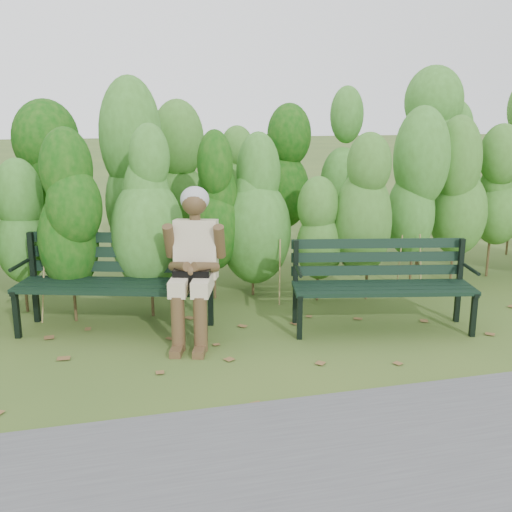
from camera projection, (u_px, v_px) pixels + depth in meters
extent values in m
plane|color=#3A5321|center=(266.00, 349.00, 5.18)|extent=(80.00, 80.00, 0.00)
cube|color=#474749|center=(376.00, 509.00, 3.11)|extent=(60.00, 2.50, 0.01)
cylinder|color=#47381E|center=(18.00, 281.00, 5.80)|extent=(0.03, 0.03, 0.80)
ellipsoid|color=#3C6B24|center=(12.00, 216.00, 5.64)|extent=(0.64, 0.64, 1.44)
cylinder|color=#47381E|center=(84.00, 277.00, 5.94)|extent=(0.03, 0.03, 0.80)
ellipsoid|color=#3C6B24|center=(79.00, 213.00, 5.79)|extent=(0.64, 0.64, 1.44)
cylinder|color=#47381E|center=(146.00, 273.00, 6.09)|extent=(0.03, 0.03, 0.80)
ellipsoid|color=#3C6B24|center=(143.00, 211.00, 5.94)|extent=(0.64, 0.64, 1.44)
cylinder|color=#47381E|center=(205.00, 269.00, 6.23)|extent=(0.03, 0.03, 0.80)
ellipsoid|color=#3C6B24|center=(204.00, 208.00, 6.08)|extent=(0.64, 0.64, 1.44)
cylinder|color=#47381E|center=(262.00, 266.00, 6.38)|extent=(0.03, 0.03, 0.80)
ellipsoid|color=#3C6B24|center=(262.00, 206.00, 6.23)|extent=(0.64, 0.64, 1.44)
cylinder|color=#47381E|center=(316.00, 262.00, 6.53)|extent=(0.03, 0.03, 0.80)
ellipsoid|color=#3C6B24|center=(318.00, 204.00, 6.37)|extent=(0.64, 0.64, 1.44)
cylinder|color=#47381E|center=(368.00, 259.00, 6.67)|extent=(0.03, 0.03, 0.80)
ellipsoid|color=#3C6B24|center=(371.00, 202.00, 6.52)|extent=(0.64, 0.64, 1.44)
cylinder|color=#47381E|center=(417.00, 255.00, 6.82)|extent=(0.03, 0.03, 0.80)
ellipsoid|color=#3C6B24|center=(421.00, 200.00, 6.66)|extent=(0.64, 0.64, 1.44)
cylinder|color=#47381E|center=(465.00, 252.00, 6.96)|extent=(0.03, 0.03, 0.80)
ellipsoid|color=#3C6B24|center=(470.00, 198.00, 6.81)|extent=(0.64, 0.64, 1.44)
cylinder|color=#47381E|center=(510.00, 249.00, 7.11)|extent=(0.03, 0.03, 0.80)
cylinder|color=#47381E|center=(49.00, 243.00, 6.76)|extent=(0.04, 0.04, 1.10)
ellipsoid|color=#0A450B|center=(42.00, 165.00, 6.55)|extent=(0.70, 0.70, 1.98)
cylinder|color=#47381E|center=(119.00, 240.00, 6.94)|extent=(0.04, 0.04, 1.10)
ellipsoid|color=#0A450B|center=(114.00, 163.00, 6.73)|extent=(0.70, 0.70, 1.98)
cylinder|color=#47381E|center=(185.00, 236.00, 7.12)|extent=(0.04, 0.04, 1.10)
ellipsoid|color=#0A450B|center=(182.00, 162.00, 6.91)|extent=(0.70, 0.70, 1.98)
cylinder|color=#47381E|center=(247.00, 233.00, 7.30)|extent=(0.04, 0.04, 1.10)
ellipsoid|color=#0A450B|center=(247.00, 160.00, 7.09)|extent=(0.70, 0.70, 1.98)
cylinder|color=#47381E|center=(307.00, 230.00, 7.49)|extent=(0.04, 0.04, 1.10)
ellipsoid|color=#0A450B|center=(308.00, 159.00, 7.28)|extent=(0.70, 0.70, 1.98)
cylinder|color=#47381E|center=(364.00, 227.00, 7.67)|extent=(0.04, 0.04, 1.10)
ellipsoid|color=#0A450B|center=(367.00, 158.00, 7.46)|extent=(0.70, 0.70, 1.98)
cylinder|color=#47381E|center=(418.00, 224.00, 7.85)|extent=(0.04, 0.04, 1.10)
ellipsoid|color=#0A450B|center=(422.00, 157.00, 7.64)|extent=(0.70, 0.70, 1.98)
cylinder|color=#47381E|center=(469.00, 222.00, 8.04)|extent=(0.04, 0.04, 1.10)
ellipsoid|color=#0A450B|center=(475.00, 156.00, 7.83)|extent=(0.70, 0.70, 1.98)
cube|color=brown|center=(140.00, 353.00, 5.10)|extent=(0.10, 0.08, 0.01)
cube|color=brown|center=(512.00, 302.00, 6.45)|extent=(0.07, 0.09, 0.01)
cube|color=brown|center=(47.00, 360.00, 4.96)|extent=(0.09, 0.11, 0.01)
cube|color=brown|center=(274.00, 366.00, 4.84)|extent=(0.09, 0.11, 0.01)
cube|color=brown|center=(203.00, 350.00, 5.15)|extent=(0.11, 0.11, 0.01)
cube|color=brown|center=(512.00, 300.00, 6.49)|extent=(0.11, 0.09, 0.01)
cube|color=brown|center=(512.00, 360.00, 4.95)|extent=(0.09, 0.11, 0.01)
cube|color=brown|center=(290.00, 332.00, 5.57)|extent=(0.08, 0.10, 0.01)
cube|color=brown|center=(443.00, 298.00, 6.57)|extent=(0.09, 0.07, 0.01)
cube|color=brown|center=(116.00, 367.00, 4.81)|extent=(0.09, 0.07, 0.01)
cube|color=brown|center=(179.00, 416.00, 4.05)|extent=(0.11, 0.11, 0.01)
cube|color=brown|center=(417.00, 371.00, 4.74)|extent=(0.11, 0.11, 0.01)
cube|color=brown|center=(416.00, 336.00, 5.48)|extent=(0.10, 0.11, 0.01)
cube|color=brown|center=(349.00, 397.00, 4.31)|extent=(0.10, 0.08, 0.01)
cube|color=brown|center=(450.00, 309.00, 6.21)|extent=(0.11, 0.11, 0.01)
cube|color=brown|center=(254.00, 390.00, 4.43)|extent=(0.09, 0.08, 0.01)
cube|color=brown|center=(86.00, 408.00, 4.15)|extent=(0.11, 0.11, 0.01)
cube|color=brown|center=(109.00, 380.00, 4.58)|extent=(0.10, 0.11, 0.01)
cube|color=brown|center=(47.00, 430.00, 3.87)|extent=(0.08, 0.10, 0.01)
cube|color=black|center=(109.00, 292.00, 5.30)|extent=(1.74, 0.64, 0.04)
cube|color=black|center=(113.00, 288.00, 5.42)|extent=(1.74, 0.64, 0.04)
cube|color=black|center=(116.00, 284.00, 5.54)|extent=(1.74, 0.64, 0.04)
cube|color=black|center=(120.00, 280.00, 5.66)|extent=(1.74, 0.64, 0.04)
cube|color=black|center=(122.00, 267.00, 5.73)|extent=(1.72, 0.59, 0.10)
cube|color=black|center=(122.00, 252.00, 5.71)|extent=(1.72, 0.59, 0.10)
cube|color=black|center=(121.00, 238.00, 5.69)|extent=(1.72, 0.59, 0.10)
cube|color=black|center=(16.00, 314.00, 5.39)|extent=(0.06, 0.06, 0.45)
cube|color=black|center=(34.00, 278.00, 5.75)|extent=(0.06, 0.06, 0.89)
cube|color=black|center=(24.00, 287.00, 5.53)|extent=(0.20, 0.49, 0.04)
cylinder|color=black|center=(19.00, 265.00, 5.43)|extent=(0.15, 0.37, 0.04)
cube|color=black|center=(204.00, 318.00, 5.30)|extent=(0.06, 0.06, 0.45)
cube|color=black|center=(210.00, 280.00, 5.66)|extent=(0.06, 0.06, 0.89)
cube|color=black|center=(207.00, 289.00, 5.44)|extent=(0.20, 0.49, 0.04)
cylinder|color=black|center=(206.00, 268.00, 5.34)|extent=(0.15, 0.37, 0.04)
cube|color=black|center=(388.00, 294.00, 5.36)|extent=(1.64, 0.44, 0.04)
cube|color=black|center=(385.00, 290.00, 5.47)|extent=(1.64, 0.44, 0.04)
cube|color=black|center=(382.00, 286.00, 5.58)|extent=(1.64, 0.44, 0.04)
cube|color=black|center=(379.00, 283.00, 5.69)|extent=(1.64, 0.44, 0.04)
cube|color=black|center=(377.00, 270.00, 5.75)|extent=(1.63, 0.39, 0.10)
cube|color=black|center=(377.00, 257.00, 5.73)|extent=(1.63, 0.39, 0.10)
cube|color=black|center=(378.00, 243.00, 5.72)|extent=(1.63, 0.39, 0.10)
cube|color=black|center=(300.00, 317.00, 5.37)|extent=(0.05, 0.05, 0.41)
cube|color=black|center=(295.00, 283.00, 5.70)|extent=(0.05, 0.05, 0.83)
cube|color=black|center=(298.00, 291.00, 5.50)|extent=(0.14, 0.46, 0.04)
cylinder|color=black|center=(299.00, 271.00, 5.41)|extent=(0.10, 0.35, 0.03)
cube|color=black|center=(474.00, 315.00, 5.43)|extent=(0.05, 0.05, 0.41)
cube|color=black|center=(459.00, 281.00, 5.76)|extent=(0.05, 0.05, 0.83)
cube|color=black|center=(468.00, 289.00, 5.56)|extent=(0.14, 0.46, 0.04)
cylinder|color=black|center=(471.00, 269.00, 5.47)|extent=(0.10, 0.35, 0.03)
cube|color=beige|center=(181.00, 284.00, 5.21)|extent=(0.28, 0.47, 0.14)
cube|color=beige|center=(203.00, 284.00, 5.20)|extent=(0.28, 0.47, 0.14)
cylinder|color=#4E3920|center=(178.00, 323.00, 5.10)|extent=(0.15, 0.15, 0.49)
cylinder|color=#4E3920|center=(200.00, 324.00, 5.09)|extent=(0.15, 0.15, 0.49)
cube|color=#4E3920|center=(177.00, 351.00, 5.07)|extent=(0.16, 0.23, 0.06)
cube|color=#4E3920|center=(200.00, 351.00, 5.06)|extent=(0.16, 0.23, 0.06)
cube|color=beige|center=(196.00, 249.00, 5.42)|extent=(0.45, 0.37, 0.55)
cylinder|color=#4E3920|center=(195.00, 218.00, 5.33)|extent=(0.10, 0.10, 0.11)
sphere|color=#4E3920|center=(194.00, 203.00, 5.29)|extent=(0.22, 0.22, 0.22)
ellipsoid|color=gray|center=(195.00, 199.00, 5.31)|extent=(0.26, 0.25, 0.23)
cylinder|color=#4E3920|center=(169.00, 241.00, 5.33)|extent=(0.16, 0.24, 0.33)
cylinder|color=#4E3920|center=(220.00, 242.00, 5.31)|extent=(0.16, 0.24, 0.33)
cylinder|color=#4E3920|center=(180.00, 267.00, 5.24)|extent=(0.18, 0.30, 0.14)
cylinder|color=#4E3920|center=(205.00, 267.00, 5.22)|extent=(0.29, 0.24, 0.14)
sphere|color=#4E3920|center=(191.00, 271.00, 5.17)|extent=(0.12, 0.12, 0.12)
cube|color=black|center=(192.00, 279.00, 5.20)|extent=(0.34, 0.22, 0.17)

